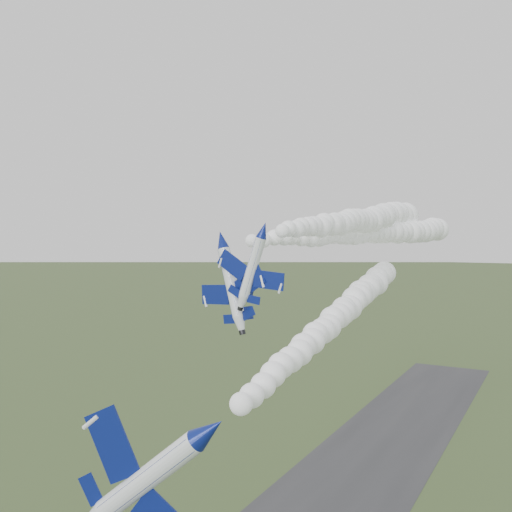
# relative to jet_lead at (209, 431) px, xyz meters

# --- Properties ---
(jet_lead) EXTENTS (7.80, 14.08, 9.06)m
(jet_lead) POSITION_rel_jet_lead_xyz_m (0.00, 0.00, 0.00)
(jet_lead) COLOR white
(smoke_trail_jet_lead) EXTENTS (17.79, 76.64, 4.46)m
(smoke_trail_jet_lead) POSITION_rel_jet_lead_xyz_m (-5.92, 42.14, 2.73)
(smoke_trail_jet_lead) COLOR white
(jet_pair_left) EXTENTS (10.92, 13.37, 4.30)m
(jet_pair_left) POSITION_rel_jet_lead_xyz_m (-18.08, 30.49, 12.43)
(jet_pair_left) COLOR white
(smoke_trail_jet_pair_left) EXTENTS (19.78, 63.72, 4.79)m
(smoke_trail_jet_pair_left) POSITION_rel_jet_lead_xyz_m (-10.20, 65.39, 13.34)
(smoke_trail_jet_pair_left) COLOR white
(jet_pair_right) EXTENTS (8.92, 11.29, 3.69)m
(jet_pair_right) POSITION_rel_jet_lead_xyz_m (-11.18, 28.85, 13.62)
(jet_pair_right) COLOR white
(smoke_trail_jet_pair_right) EXTENTS (6.34, 56.04, 5.39)m
(smoke_trail_jet_pair_right) POSITION_rel_jet_lead_xyz_m (-9.82, 59.14, 15.37)
(smoke_trail_jet_pair_right) COLOR white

